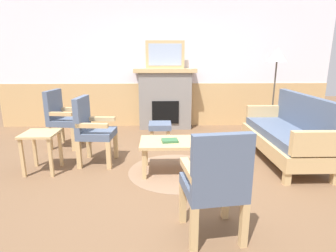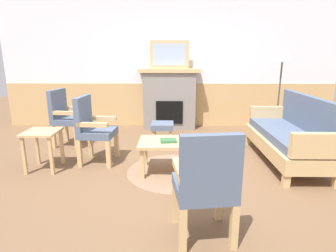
{
  "view_description": "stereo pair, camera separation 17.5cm",
  "coord_description": "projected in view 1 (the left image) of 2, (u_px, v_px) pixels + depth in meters",
  "views": [
    {
      "loc": [
        -0.12,
        -3.49,
        1.54
      ],
      "look_at": [
        0.0,
        0.35,
        0.55
      ],
      "focal_mm": 29.32,
      "sensor_mm": 36.0,
      "label": 1
    },
    {
      "loc": [
        0.06,
        -3.49,
        1.54
      ],
      "look_at": [
        0.0,
        0.35,
        0.55
      ],
      "focal_mm": 29.32,
      "sensor_mm": 36.0,
      "label": 2
    }
  ],
  "objects": [
    {
      "name": "couch",
      "position": [
        287.0,
        134.0,
        4.1
      ],
      "size": [
        0.7,
        1.8,
        0.98
      ],
      "color": "tan",
      "rests_on": "ground_plane"
    },
    {
      "name": "ground_plane",
      "position": [
        169.0,
        171.0,
        3.77
      ],
      "size": [
        14.0,
        14.0,
        0.0
      ],
      "primitive_type": "plane",
      "color": "brown"
    },
    {
      "name": "fireplace",
      "position": [
        165.0,
        98.0,
        5.88
      ],
      "size": [
        1.3,
        0.44,
        1.28
      ],
      "color": "gray",
      "rests_on": "ground_plane"
    },
    {
      "name": "coffee_table",
      "position": [
        176.0,
        145.0,
        3.66
      ],
      "size": [
        0.96,
        0.56,
        0.44
      ],
      "color": "tan",
      "rests_on": "ground_plane"
    },
    {
      "name": "framed_picture",
      "position": [
        165.0,
        55.0,
        5.65
      ],
      "size": [
        0.8,
        0.04,
        0.56
      ],
      "color": "tan",
      "rests_on": "fireplace"
    },
    {
      "name": "footstool",
      "position": [
        160.0,
        127.0,
        4.96
      ],
      "size": [
        0.4,
        0.4,
        0.36
      ],
      "color": "tan",
      "rests_on": "ground_plane"
    },
    {
      "name": "side_table",
      "position": [
        41.0,
        141.0,
        3.66
      ],
      "size": [
        0.44,
        0.44,
        0.55
      ],
      "color": "tan",
      "rests_on": "ground_plane"
    },
    {
      "name": "armchair_by_window_left",
      "position": [
        62.0,
        116.0,
        4.68
      ],
      "size": [
        0.54,
        0.54,
        0.98
      ],
      "color": "tan",
      "rests_on": "ground_plane"
    },
    {
      "name": "armchair_front_left",
      "position": [
        216.0,
        181.0,
        2.25
      ],
      "size": [
        0.54,
        0.54,
        0.98
      ],
      "color": "tan",
      "rests_on": "ground_plane"
    },
    {
      "name": "book_on_table",
      "position": [
        170.0,
        141.0,
        3.61
      ],
      "size": [
        0.23,
        0.19,
        0.03
      ],
      "primitive_type": "cube",
      "rotation": [
        0.0,
        0.0,
        0.1
      ],
      "color": "#33663D",
      "rests_on": "coffee_table"
    },
    {
      "name": "wall_back",
      "position": [
        165.0,
        66.0,
        5.95
      ],
      "size": [
        7.2,
        0.14,
        2.7
      ],
      "color": "white",
      "rests_on": "ground_plane"
    },
    {
      "name": "armchair_near_fireplace",
      "position": [
        92.0,
        127.0,
        3.93
      ],
      "size": [
        0.52,
        0.52,
        0.98
      ],
      "color": "tan",
      "rests_on": "ground_plane"
    },
    {
      "name": "round_rug",
      "position": [
        176.0,
        171.0,
        3.75
      ],
      "size": [
        1.31,
        1.31,
        0.01
      ],
      "primitive_type": "cylinder",
      "color": "#896B51",
      "rests_on": "ground_plane"
    },
    {
      "name": "floor_lamp_by_couch",
      "position": [
        277.0,
        60.0,
        5.18
      ],
      "size": [
        0.36,
        0.36,
        1.68
      ],
      "color": "#332D28",
      "rests_on": "ground_plane"
    }
  ]
}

